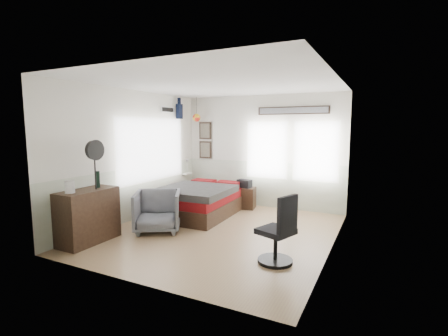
% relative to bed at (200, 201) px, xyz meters
% --- Properties ---
extents(ground_plane, '(4.00, 4.50, 0.01)m').
position_rel_bed_xyz_m(ground_plane, '(0.95, -0.89, -0.32)').
color(ground_plane, '#A57D5C').
extents(room_shell, '(4.02, 4.52, 2.71)m').
position_rel_bed_xyz_m(room_shell, '(0.87, -0.70, 1.30)').
color(room_shell, silver).
rests_on(room_shell, ground_plane).
extents(wall_decor, '(3.55, 1.32, 1.44)m').
position_rel_bed_xyz_m(wall_decor, '(-0.15, 1.07, 1.78)').
color(wall_decor, black).
rests_on(wall_decor, room_shell).
extents(bed, '(1.51, 2.06, 0.65)m').
position_rel_bed_xyz_m(bed, '(0.00, 0.00, 0.00)').
color(bed, black).
rests_on(bed, ground_plane).
extents(dresser, '(0.48, 1.00, 0.90)m').
position_rel_bed_xyz_m(dresser, '(-0.79, -2.34, 0.13)').
color(dresser, black).
rests_on(dresser, ground_plane).
extents(armchair, '(1.13, 1.14, 0.76)m').
position_rel_bed_xyz_m(armchair, '(-0.12, -1.34, 0.06)').
color(armchair, slate).
rests_on(armchair, ground_plane).
extents(nightstand, '(0.56, 0.48, 0.50)m').
position_rel_bed_xyz_m(nightstand, '(0.67, 0.98, -0.06)').
color(nightstand, black).
rests_on(nightstand, ground_plane).
extents(task_chair, '(0.57, 0.57, 1.01)m').
position_rel_bed_xyz_m(task_chair, '(2.36, -1.77, 0.10)').
color(task_chair, black).
rests_on(task_chair, ground_plane).
extents(kettle, '(0.17, 0.15, 0.20)m').
position_rel_bed_xyz_m(kettle, '(-0.81, -2.65, 0.68)').
color(kettle, silver).
rests_on(kettle, dresser).
extents(bottle, '(0.07, 0.07, 0.29)m').
position_rel_bed_xyz_m(bottle, '(-0.78, -2.11, 0.73)').
color(bottle, black).
rests_on(bottle, dresser).
extents(stand_fan, '(0.09, 0.34, 0.83)m').
position_rel_bed_xyz_m(stand_fan, '(-0.68, -2.23, 1.23)').
color(stand_fan, black).
rests_on(stand_fan, dresser).
extents(black_bag, '(0.35, 0.25, 0.19)m').
position_rel_bed_xyz_m(black_bag, '(0.67, 0.98, 0.28)').
color(black_bag, black).
rests_on(black_bag, nightstand).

